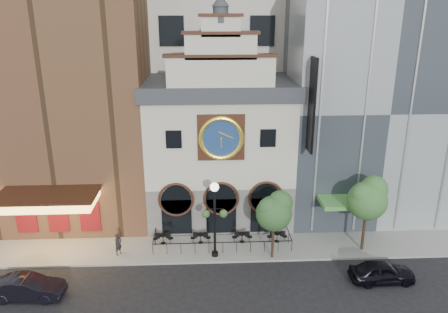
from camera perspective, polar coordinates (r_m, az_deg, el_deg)
ground at (r=33.21m, az=-0.05°, el=-13.77°), size 120.00×120.00×0.00m
sidewalk at (r=35.30m, az=-0.25°, el=-11.49°), size 44.00×5.00×0.15m
clock_building at (r=37.52m, az=-0.62°, el=1.43°), size 12.60×8.78×18.65m
theater_building at (r=40.03m, az=-20.02°, el=10.11°), size 14.00×15.60×25.00m
retail_building at (r=41.29m, az=17.71°, el=7.10°), size 14.00×14.40×20.00m
cafe_railing at (r=35.04m, az=-0.25°, el=-10.75°), size 10.60×2.60×0.90m
bistro_0 at (r=35.47m, az=-7.97°, el=-10.54°), size 1.58×0.68×0.90m
bistro_1 at (r=35.28m, az=-3.07°, el=-10.53°), size 1.58×0.68×0.90m
bistro_2 at (r=35.37m, az=2.38°, el=-10.44°), size 1.58×0.68×0.90m
bistro_3 at (r=35.66m, az=6.95°, el=-10.31°), size 1.58×0.68×0.90m
car_right at (r=32.77m, az=19.94°, el=-13.98°), size 4.46×1.88×1.50m
car_left at (r=32.06m, az=-24.27°, el=-15.34°), size 4.71×1.83×1.53m
pedestrian at (r=34.51m, az=-13.65°, el=-11.05°), size 0.71×0.75×1.72m
lamppost at (r=32.05m, az=-1.23°, el=-7.22°), size 1.90×0.65×5.94m
tree_left at (r=32.05m, az=6.61°, el=-7.02°), size 2.72×2.62×5.23m
tree_right at (r=34.39m, az=18.30°, el=-5.11°), size 3.08×2.96×5.93m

